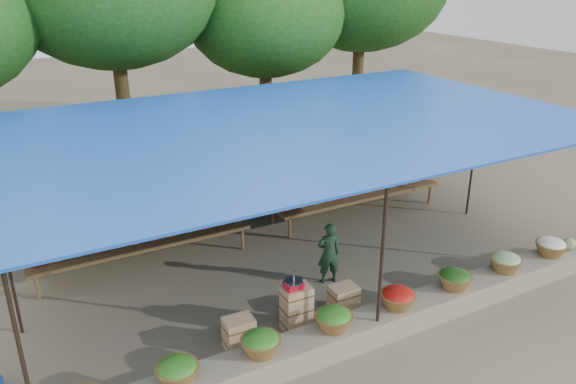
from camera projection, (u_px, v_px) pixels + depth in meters
ground at (287, 262)px, 11.06m from camera, size 60.00×60.00×0.00m
stone_curb at (371, 326)px, 8.75m from camera, size 10.60×0.55×0.40m
stall_canopy at (285, 130)px, 10.11m from camera, size 10.80×6.60×2.82m
produce_baskets at (367, 308)px, 8.57m from camera, size 8.98×0.58×0.34m
netting_backdrop at (223, 157)px, 13.15m from camera, size 10.60×0.06×2.50m
fruit_table_left at (140, 234)px, 10.83m from camera, size 4.21×0.95×0.93m
fruit_table_right at (354, 188)px, 13.04m from camera, size 4.21×0.95×0.93m
crate_counter at (295, 312)px, 8.91m from camera, size 2.36×0.36×0.77m
weighing_scale at (294, 284)px, 8.70m from camera, size 0.29×0.29×0.30m
vendor_seated at (329, 253)px, 10.15m from camera, size 0.48×0.38×1.18m
customer_left at (52, 223)px, 10.68m from camera, size 0.88×0.70×1.75m
customer_mid at (321, 167)px, 13.69m from camera, size 1.21×1.21×1.68m
customer_right at (389, 151)px, 14.57m from camera, size 1.18×0.81×1.86m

